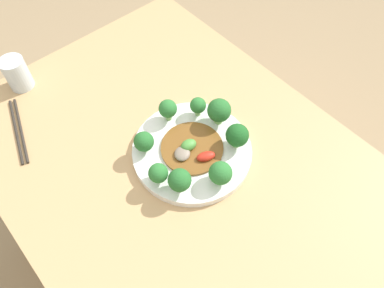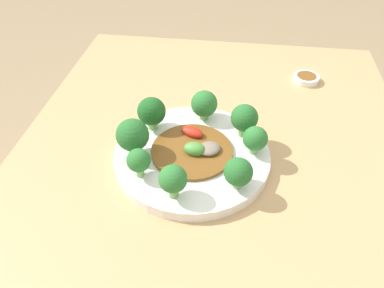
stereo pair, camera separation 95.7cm
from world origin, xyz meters
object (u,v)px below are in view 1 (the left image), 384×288
(stirfry_center, at_px, (192,149))
(broccoli_south, at_px, (220,111))
(plate, at_px, (192,151))
(chopsticks, at_px, (18,130))
(broccoli_east, at_px, (168,109))
(broccoli_southeast, at_px, (198,106))
(broccoli_northwest, at_px, (180,180))
(broccoli_north, at_px, (158,173))
(broccoli_southwest, at_px, (237,136))
(broccoli_west, at_px, (220,173))
(broccoli_northeast, at_px, (144,142))
(drinking_glass, at_px, (17,73))

(stirfry_center, bearing_deg, broccoli_south, -79.79)
(plate, height_order, chopsticks, plate)
(plate, distance_m, broccoli_east, 0.12)
(broccoli_southeast, height_order, chopsticks, broccoli_southeast)
(plate, xyz_separation_m, broccoli_east, (0.11, -0.02, 0.05))
(broccoli_northwest, height_order, stirfry_center, broccoli_northwest)
(plate, relative_size, chopsticks, 1.38)
(chopsticks, bearing_deg, broccoli_north, -153.53)
(broccoli_east, bearing_deg, broccoli_southwest, -157.07)
(plate, height_order, broccoli_west, broccoli_west)
(stirfry_center, relative_size, chopsticks, 0.72)
(broccoli_west, distance_m, broccoli_southeast, 0.20)
(chopsticks, bearing_deg, broccoli_east, -127.25)
(broccoli_southwest, xyz_separation_m, broccoli_east, (0.17, 0.07, -0.00))
(broccoli_west, distance_m, broccoli_north, 0.14)
(plate, xyz_separation_m, broccoli_west, (-0.11, 0.01, 0.05))
(stirfry_center, bearing_deg, chopsticks, 39.80)
(broccoli_northwest, relative_size, broccoli_east, 1.08)
(broccoli_northeast, distance_m, drinking_glass, 0.42)
(broccoli_southwest, distance_m, broccoli_northwest, 0.18)
(broccoli_southeast, xyz_separation_m, drinking_glass, (0.41, 0.29, -0.01))
(broccoli_northeast, bearing_deg, broccoli_south, -106.68)
(broccoli_southwest, distance_m, broccoli_south, 0.08)
(broccoli_southwest, height_order, broccoli_west, broccoli_southwest)
(broccoli_west, xyz_separation_m, chopsticks, (0.45, 0.28, -0.05))
(plate, height_order, broccoli_east, broccoli_east)
(broccoli_northeast, height_order, stirfry_center, broccoli_northeast)
(broccoli_west, relative_size, broccoli_northeast, 1.09)
(broccoli_southeast, bearing_deg, chopsticks, 53.89)
(broccoli_south, distance_m, drinking_glass, 0.56)
(broccoli_northwest, xyz_separation_m, stirfry_center, (0.06, -0.09, -0.03))
(broccoli_southwest, relative_size, broccoli_northwest, 1.02)
(broccoli_west, bearing_deg, stirfry_center, -3.60)
(broccoli_north, height_order, stirfry_center, broccoli_north)
(plate, relative_size, drinking_glass, 3.18)
(broccoli_northwest, xyz_separation_m, broccoli_northeast, (0.14, -0.00, -0.01))
(stirfry_center, xyz_separation_m, chopsticks, (0.34, 0.29, -0.02))
(broccoli_north, height_order, broccoli_northeast, broccoli_northeast)
(broccoli_northeast, height_order, chopsticks, broccoli_northeast)
(broccoli_west, bearing_deg, chopsticks, 32.03)
(broccoli_south, bearing_deg, drinking_glass, 33.95)
(broccoli_southwest, relative_size, broccoli_northeast, 1.20)
(broccoli_northwest, height_order, broccoli_east, broccoli_northwest)
(broccoli_northeast, bearing_deg, broccoli_west, -157.08)
(broccoli_southeast, distance_m, drinking_glass, 0.50)
(broccoli_northeast, relative_size, stirfry_center, 0.38)
(broccoli_southeast, xyz_separation_m, chopsticks, (0.27, 0.37, -0.05))
(chopsticks, bearing_deg, broccoli_northwest, -153.78)
(broccoli_south, bearing_deg, plate, 98.73)
(broccoli_west, height_order, broccoli_northwest, broccoli_northwest)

